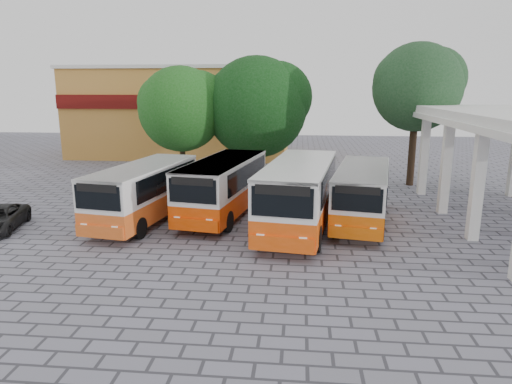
# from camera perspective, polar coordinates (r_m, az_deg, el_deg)

# --- Properties ---
(ground) EXTENTS (90.00, 90.00, 0.00)m
(ground) POSITION_cam_1_polar(r_m,az_deg,el_deg) (18.99, 4.23, -6.97)
(ground) COLOR slate
(ground) RESTS_ON ground
(shophouse_block) EXTENTS (20.40, 10.40, 8.30)m
(shophouse_block) POSITION_cam_1_polar(r_m,az_deg,el_deg) (45.33, -9.07, 9.95)
(shophouse_block) COLOR #B87C31
(shophouse_block) RESTS_ON ground
(bus_far_left) EXTENTS (3.56, 8.03, 2.78)m
(bus_far_left) POSITION_cam_1_polar(r_m,az_deg,el_deg) (22.83, -13.79, 0.33)
(bus_far_left) COLOR #E65B1B
(bus_far_left) RESTS_ON ground
(bus_centre_left) EXTENTS (3.72, 8.32, 2.88)m
(bus_centre_left) POSITION_cam_1_polar(r_m,az_deg,el_deg) (23.23, -4.09, 1.04)
(bus_centre_left) COLOR #EE4100
(bus_centre_left) RESTS_ON ground
(bus_centre_right) EXTENTS (3.83, 8.97, 3.12)m
(bus_centre_right) POSITION_cam_1_polar(r_m,az_deg,el_deg) (21.00, 5.41, 0.11)
(bus_centre_right) COLOR #ED4C09
(bus_centre_right) RESTS_ON ground
(bus_far_right) EXTENTS (3.64, 7.89, 2.72)m
(bus_far_right) POSITION_cam_1_polar(r_m,az_deg,el_deg) (22.54, 13.12, 0.11)
(bus_far_right) COLOR #EB5F04
(bus_far_right) RESTS_ON ground
(tree_left) EXTENTS (6.32, 6.02, 7.94)m
(tree_left) POSITION_cam_1_polar(r_m,az_deg,el_deg) (33.26, -9.23, 10.54)
(tree_left) COLOR #312716
(tree_left) RESTS_ON ground
(tree_middle) EXTENTS (7.60, 7.24, 8.65)m
(tree_middle) POSITION_cam_1_polar(r_m,az_deg,el_deg) (33.26, 0.21, 10.95)
(tree_middle) COLOR #341F0E
(tree_middle) RESTS_ON ground
(tree_right) EXTENTS (5.97, 5.68, 9.29)m
(tree_right) POSITION_cam_1_polar(r_m,az_deg,el_deg) (31.87, 19.63, 12.56)
(tree_right) COLOR #302115
(tree_right) RESTS_ON ground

